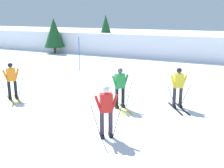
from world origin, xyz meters
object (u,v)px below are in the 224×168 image
at_px(skier_red, 106,109).
at_px(skier_yellow, 178,87).
at_px(skier_orange, 12,80).
at_px(conifer_far_right, 54,33).
at_px(conifer_far_left, 106,31).
at_px(trail_marker_pole, 79,54).
at_px(skier_green, 120,86).

bearing_deg(skier_red, skier_yellow, 68.90).
xyz_separation_m(skier_orange, conifer_far_right, (-7.63, 13.25, 1.15)).
distance_m(skier_orange, conifer_far_left, 15.69).
bearing_deg(conifer_far_left, skier_orange, -79.46).
height_order(skier_orange, skier_red, same).
xyz_separation_m(skier_yellow, conifer_far_left, (-10.01, 13.27, 1.33)).
distance_m(skier_red, conifer_far_right, 20.05).
height_order(skier_red, trail_marker_pole, trail_marker_pole).
xyz_separation_m(trail_marker_pole, conifer_far_right, (-7.02, 6.49, 0.89)).
height_order(skier_red, conifer_far_left, conifer_far_left).
bearing_deg(trail_marker_pole, conifer_far_left, 104.69).
bearing_deg(trail_marker_pole, skier_orange, -84.90).
bearing_deg(conifer_far_left, skier_yellow, -52.99).
xyz_separation_m(skier_green, trail_marker_pole, (-5.56, 5.72, 0.22)).
bearing_deg(skier_orange, conifer_far_right, 119.93).
height_order(skier_red, skier_green, same).
distance_m(skier_green, trail_marker_pole, 7.98).
height_order(trail_marker_pole, conifer_far_right, conifer_far_right).
bearing_deg(skier_yellow, skier_orange, -163.67).
bearing_deg(conifer_far_right, skier_green, -44.12).
xyz_separation_m(skier_orange, skier_red, (5.69, -1.70, 0.04)).
relative_size(conifer_far_left, conifer_far_right, 1.09).
bearing_deg(conifer_far_right, conifer_far_left, 23.95).
bearing_deg(conifer_far_left, skier_red, -63.40).
distance_m(skier_yellow, skier_green, 2.43).
distance_m(skier_orange, conifer_far_right, 15.33).
relative_size(skier_red, skier_green, 1.00).
height_order(trail_marker_pole, conifer_far_left, conifer_far_left).
xyz_separation_m(skier_red, trail_marker_pole, (-6.29, 8.46, 0.22)).
bearing_deg(conifer_far_left, trail_marker_pole, -75.31).
bearing_deg(trail_marker_pole, conifer_far_right, 137.28).
distance_m(skier_red, skier_green, 2.83).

